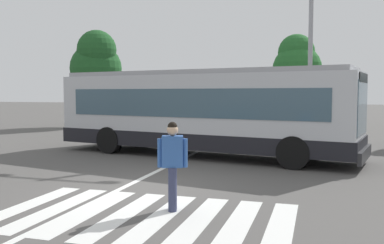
{
  "coord_description": "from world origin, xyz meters",
  "views": [
    {
      "loc": [
        3.99,
        -9.09,
        2.27
      ],
      "look_at": [
        -0.02,
        4.31,
        1.3
      ],
      "focal_mm": 39.32,
      "sensor_mm": 36.0,
      "label": 1
    }
  ],
  "objects": [
    {
      "name": "pedestrian_crossing_street",
      "position": [
        1.34,
        -1.55,
        0.97
      ],
      "size": [
        0.56,
        0.36,
        1.72
      ],
      "color": "#333856",
      "rests_on": "ground_plane"
    },
    {
      "name": "lane_center_line",
      "position": [
        -0.44,
        2.0,
        0.0
      ],
      "size": [
        0.16,
        24.0,
        0.01
      ],
      "primitive_type": "cube",
      "color": "silver",
      "rests_on": "ground_plane"
    },
    {
      "name": "parked_car_blue",
      "position": [
        -2.5,
        14.02,
        0.77
      ],
      "size": [
        1.99,
        4.56,
        1.35
      ],
      "color": "black",
      "rests_on": "ground_plane"
    },
    {
      "name": "background_tree_left",
      "position": [
        -10.35,
        16.33,
        4.27
      ],
      "size": [
        3.46,
        3.46,
        6.44
      ],
      "color": "brown",
      "rests_on": "ground_plane"
    },
    {
      "name": "crosswalk_painted_stripes",
      "position": [
        0.92,
        -2.07,
        0.0
      ],
      "size": [
        5.48,
        3.22,
        0.01
      ],
      "color": "silver",
      "rests_on": "ground_plane"
    },
    {
      "name": "city_transit_bus",
      "position": [
        -0.04,
        5.52,
        1.59
      ],
      "size": [
        11.4,
        4.78,
        3.06
      ],
      "color": "black",
      "rests_on": "ground_plane"
    },
    {
      "name": "twin_arm_street_lamp",
      "position": [
        3.63,
        10.6,
        6.06
      ],
      "size": [
        3.88,
        0.32,
        10.08
      ],
      "color": "#939399",
      "rests_on": "ground_plane"
    },
    {
      "name": "ground_plane",
      "position": [
        0.0,
        0.0,
        0.0
      ],
      "size": [
        160.0,
        160.0,
        0.0
      ],
      "primitive_type": "plane",
      "color": "#514F4C"
    },
    {
      "name": "parked_car_silver",
      "position": [
        0.05,
        13.77,
        0.77
      ],
      "size": [
        2.02,
        4.57,
        1.35
      ],
      "color": "black",
      "rests_on": "ground_plane"
    },
    {
      "name": "background_tree_right",
      "position": [
        2.54,
        21.28,
        4.24
      ],
      "size": [
        3.4,
        3.4,
        6.37
      ],
      "color": "brown",
      "rests_on": "ground_plane"
    },
    {
      "name": "parked_car_red",
      "position": [
        2.89,
        13.9,
        0.77
      ],
      "size": [
        1.96,
        4.54,
        1.35
      ],
      "color": "black",
      "rests_on": "ground_plane"
    }
  ]
}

